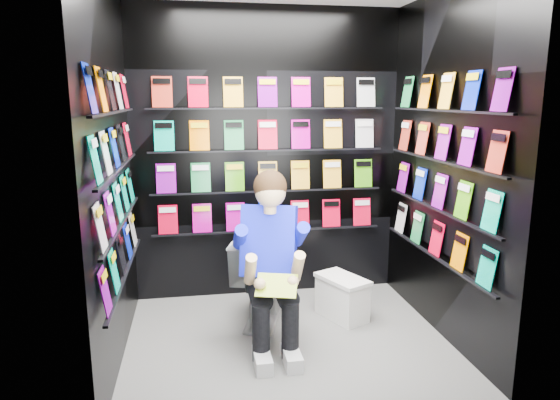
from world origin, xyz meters
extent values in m
plane|color=slate|center=(0.00, 0.00, 0.00)|extent=(2.40, 2.40, 0.00)
cube|color=black|center=(0.00, 1.00, 1.30)|extent=(2.40, 0.04, 2.60)
cube|color=black|center=(0.00, -1.00, 1.30)|extent=(2.40, 0.04, 2.60)
cube|color=black|center=(-1.20, 0.00, 1.30)|extent=(0.04, 2.00, 2.60)
cube|color=black|center=(1.20, 0.00, 1.30)|extent=(0.04, 2.00, 2.60)
imported|color=silver|center=(-0.14, 0.40, 0.37)|extent=(0.62, 0.84, 0.73)
cube|color=silver|center=(0.53, 0.33, 0.16)|extent=(0.40, 0.49, 0.32)
cube|color=silver|center=(0.53, 0.33, 0.34)|extent=(0.43, 0.52, 0.03)
cube|color=green|center=(-0.14, -0.33, 0.58)|extent=(0.31, 0.23, 0.12)
camera|label=1|loc=(-0.65, -3.44, 1.81)|focal=32.00mm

